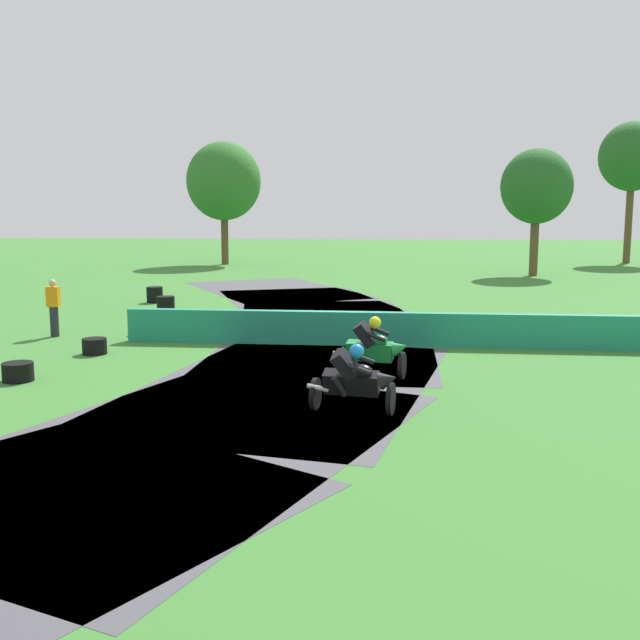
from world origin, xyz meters
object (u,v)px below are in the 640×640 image
Objects in this scene: motorcycle_lead_black at (355,380)px; track_marshal at (54,308)px; tire_stack_mid_a at (18,372)px; tire_stack_far at (150,324)px; motorcycle_chase_green at (373,348)px; tire_stack_extra_a at (166,305)px; tire_stack_extra_b at (155,295)px; tire_stack_mid_b at (95,346)px.

track_marshal reaches higher than motorcycle_lead_black.
tire_stack_far reaches higher than tire_stack_mid_a.
motorcycle_chase_green reaches higher than motorcycle_lead_black.
tire_stack_far is at bearing 127.62° from motorcycle_lead_black.
track_marshal reaches higher than tire_stack_extra_a.
motorcycle_lead_black reaches higher than tire_stack_mid_a.
tire_stack_mid_a is 12.90m from tire_stack_extra_b.
tire_stack_mid_b is (-6.68, 4.97, -0.43)m from motorcycle_lead_black.
motorcycle_lead_black reaches higher than tire_stack_extra_a.
track_marshal is at bearing 153.57° from motorcycle_chase_green.
motorcycle_lead_black is 2.61× the size of tire_stack_mid_a.
tire_stack_mid_a is 6.11m from tire_stack_far.
motorcycle_chase_green reaches higher than tire_stack_mid_b.
motorcycle_lead_black is 1.04× the size of track_marshal.
tire_stack_far is 4.04m from tire_stack_extra_a.
tire_stack_mid_b is at bearing -49.21° from track_marshal.
motorcycle_chase_green is at bearing -55.15° from tire_stack_extra_b.
tire_stack_mid_b is at bearing 143.33° from motorcycle_lead_black.
tire_stack_mid_a and tire_stack_mid_b have the same top height.
tire_stack_extra_a is 3.11m from tire_stack_extra_b.
track_marshal is (-1.50, 5.35, 0.62)m from tire_stack_mid_a.
motorcycle_chase_green is 2.80× the size of tire_stack_extra_a.
tire_stack_far is at bearing 14.59° from track_marshal.
tire_stack_mid_a is at bearing -99.90° from tire_stack_far.
track_marshal is (-1.91, -4.65, 0.52)m from tire_stack_extra_a.
tire_stack_extra_a is 5.06m from track_marshal.
tire_stack_extra_b is at bearing 118.45° from motorcycle_lead_black.
motorcycle_lead_black is at bearing -61.55° from tire_stack_extra_b.
tire_stack_mid_b is 1.00× the size of tire_stack_extra_a.
tire_stack_extra_b is at bearing 105.33° from tire_stack_far.
motorcycle_chase_green is at bearing -16.81° from tire_stack_mid_b.
motorcycle_chase_green reaches higher than tire_stack_extra_b.
tire_stack_mid_a is 10.02m from tire_stack_extra_a.
tire_stack_extra_a is at bearing -66.74° from tire_stack_extra_b.
tire_stack_extra_b is at bearing 84.86° from track_marshal.
tire_stack_extra_a is (-0.15, 7.04, 0.10)m from tire_stack_mid_b.
tire_stack_extra_a is at bearing 119.62° from motorcycle_lead_black.
track_marshal is at bearing 105.69° from tire_stack_mid_a.
motorcycle_lead_black is 13.82m from tire_stack_extra_a.
tire_stack_extra_a reaches higher than tire_stack_mid_b.
tire_stack_extra_b is at bearing 97.93° from tire_stack_mid_b.
motorcycle_lead_black reaches higher than tire_stack_far.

